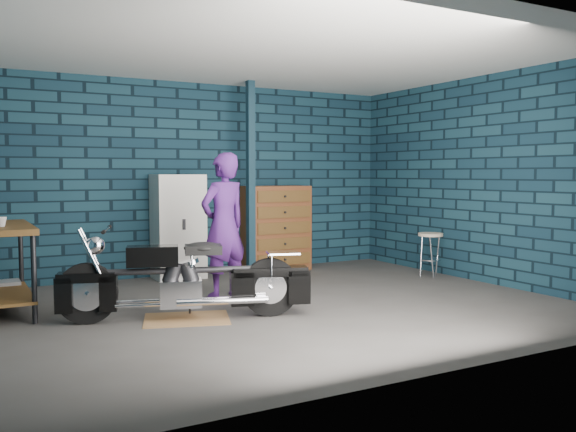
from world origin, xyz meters
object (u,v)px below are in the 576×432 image
person (224,225)px  storage_bin (0,293)px  locker (178,227)px  workbench (0,269)px  tool_chest (276,228)px  shop_stool (430,255)px  motorcycle (186,273)px

person → storage_bin: 2.54m
person → storage_bin: bearing=-35.0°
locker → workbench: bearing=-152.9°
storage_bin → person: bearing=-19.4°
locker → tool_chest: (1.51, 0.00, -0.08)m
workbench → locker: bearing=27.1°
workbench → person: 2.37m
locker → tool_chest: bearing=0.0°
person → shop_stool: (3.00, -0.14, -0.53)m
locker → shop_stool: locker is taller
storage_bin → locker: 2.42m
storage_bin → shop_stool: size_ratio=0.66×
tool_chest → shop_stool: size_ratio=2.03×
person → shop_stool: person is taller
storage_bin → tool_chest: tool_chest is taller
person → locker: size_ratio=1.18×
person → workbench: bearing=-23.2°
shop_stool → workbench: bearing=175.1°
motorcycle → tool_chest: bearing=64.4°
motorcycle → locker: (0.70, 2.31, 0.25)m
motorcycle → person: (0.75, 0.83, 0.37)m
storage_bin → tool_chest: (3.76, 0.66, 0.50)m
person → locker: person is taller
person → storage_bin: (-2.30, 0.81, -0.71)m
motorcycle → storage_bin: 2.29m
locker → shop_stool: bearing=-27.9°
storage_bin → tool_chest: 3.85m
person → shop_stool: bearing=161.8°
locker → motorcycle: bearing=-106.9°
workbench → motorcycle: size_ratio=0.67×
storage_bin → shop_stool: shop_stool is taller
storage_bin → locker: (2.25, 0.66, 0.58)m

